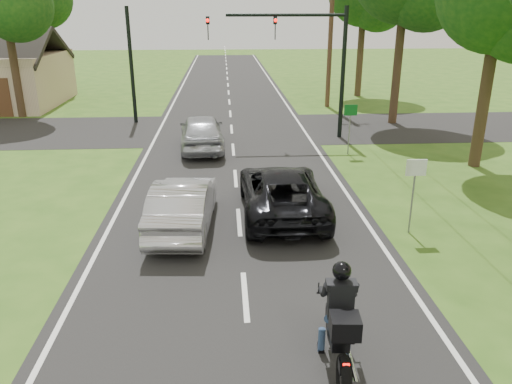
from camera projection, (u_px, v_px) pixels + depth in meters
ground at (245, 296)px, 10.81m from camera, size 140.00×140.00×0.00m
road at (234, 163)px, 20.18m from camera, size 8.00×100.00×0.01m
cross_road at (232, 129)px, 25.80m from camera, size 60.00×7.00×0.01m
motorcycle_rider at (339, 327)px, 8.44m from camera, size 0.68×2.34×2.01m
dark_suv at (282, 191)px, 14.94m from camera, size 2.38×5.14×1.43m
silver_sedan at (183, 204)px, 13.90m from camera, size 1.80×4.46×1.44m
silver_suv at (202, 132)px, 21.83m from camera, size 2.14×4.72×1.57m
traffic_signal at (304, 49)px, 22.69m from camera, size 6.38×0.44×6.00m
signal_pole_far at (131, 66)px, 26.32m from camera, size 0.20×0.20×6.00m
utility_pole_far at (331, 22)px, 30.04m from camera, size 1.60×0.28×10.00m
sign_white at (415, 178)px, 13.34m from camera, size 0.55×0.07×2.12m
sign_green at (350, 117)px, 20.84m from camera, size 0.55×0.07×2.12m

